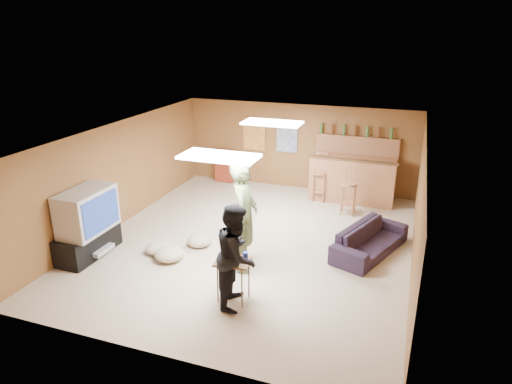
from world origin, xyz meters
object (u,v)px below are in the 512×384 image
(person_olive, at_px, (244,216))
(tray_table, at_px, (233,280))
(tv_body, at_px, (87,211))
(person_black, at_px, (237,255))
(sofa, at_px, (370,240))
(bar_counter, at_px, (352,180))

(person_olive, height_order, tray_table, person_olive)
(tv_body, height_order, person_olive, person_olive)
(tv_body, xyz_separation_m, person_olive, (2.85, 0.53, 0.08))
(person_black, relative_size, sofa, 0.89)
(person_black, distance_m, sofa, 2.99)
(person_black, distance_m, tray_table, 0.48)
(person_olive, bearing_deg, sofa, -69.45)
(tray_table, bearing_deg, person_black, -31.44)
(bar_counter, xyz_separation_m, tray_table, (-1.11, -4.93, -0.20))
(tv_body, distance_m, sofa, 5.25)
(person_olive, height_order, person_black, person_olive)
(bar_counter, relative_size, tray_table, 2.89)
(person_olive, distance_m, person_black, 1.10)
(tv_body, relative_size, tray_table, 1.59)
(sofa, xyz_separation_m, tray_table, (-1.84, -2.30, 0.08))
(bar_counter, bearing_deg, tv_body, -133.00)
(sofa, bearing_deg, tv_body, 131.59)
(tv_body, height_order, bar_counter, tv_body)
(sofa, bearing_deg, bar_counter, 36.69)
(bar_counter, distance_m, sofa, 2.74)
(sofa, bearing_deg, person_olive, 143.64)
(person_olive, xyz_separation_m, tray_table, (0.20, -1.00, -0.64))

